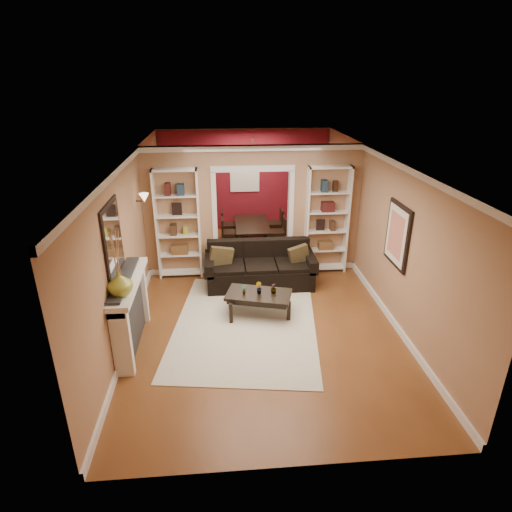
{
  "coord_description": "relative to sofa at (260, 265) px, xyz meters",
  "views": [
    {
      "loc": [
        -0.67,
        -7.38,
        4.0
      ],
      "look_at": [
        -0.1,
        -0.8,
        1.18
      ],
      "focal_mm": 30.0,
      "sensor_mm": 36.0,
      "label": 1
    }
  ],
  "objects": [
    {
      "name": "coffee_table",
      "position": [
        -0.13,
        -1.18,
        -0.22
      ],
      "size": [
        1.25,
        0.89,
        0.43
      ],
      "primitive_type": "cube",
      "rotation": [
        0.0,
        0.0,
        -0.27
      ],
      "color": "black",
      "rests_on": "floor"
    },
    {
      "name": "dining_window",
      "position": [
        -0.08,
        3.48,
        1.12
      ],
      "size": [
        0.78,
        0.03,
        0.98
      ],
      "primitive_type": "cube",
      "color": "#8CA5CC",
      "rests_on": "wall_back"
    },
    {
      "name": "wall_right",
      "position": [
        2.17,
        -0.45,
        0.92
      ],
      "size": [
        0.0,
        8.0,
        8.0
      ],
      "primitive_type": "plane",
      "rotation": [
        1.57,
        0.0,
        -1.57
      ],
      "color": "#A97D59",
      "rests_on": "ground"
    },
    {
      "name": "pillow_right",
      "position": [
        0.78,
        -0.02,
        0.19
      ],
      "size": [
        0.42,
        0.21,
        0.4
      ],
      "primitive_type": "cube",
      "rotation": [
        0.0,
        0.0,
        0.24
      ],
      "color": "brown",
      "rests_on": "sofa"
    },
    {
      "name": "plant_left",
      "position": [
        -0.4,
        -1.18,
        0.08
      ],
      "size": [
        0.11,
        0.09,
        0.18
      ],
      "primitive_type": "imported",
      "rotation": [
        0.0,
        0.0,
        0.28
      ],
      "color": "#336626",
      "rests_on": "coffee_table"
    },
    {
      "name": "dining_chair_nw",
      "position": [
        -0.51,
        2.04,
        -0.03
      ],
      "size": [
        0.4,
        0.4,
        0.81
      ],
      "primitive_type": "cube",
      "rotation": [
        0.0,
        0.0,
        1.57
      ],
      "color": "black",
      "rests_on": "floor"
    },
    {
      "name": "framed_art",
      "position": [
        2.13,
        -1.45,
        1.12
      ],
      "size": [
        0.04,
        0.85,
        1.05
      ],
      "primitive_type": "cube",
      "color": "black",
      "rests_on": "wall_right"
    },
    {
      "name": "mirror",
      "position": [
        -2.31,
        -1.95,
        1.37
      ],
      "size": [
        0.03,
        0.95,
        1.1
      ],
      "primitive_type": "cube",
      "color": "silver",
      "rests_on": "wall_left"
    },
    {
      "name": "red_back_panel",
      "position": [
        -0.08,
        3.52,
        0.89
      ],
      "size": [
        4.44,
        0.04,
        2.64
      ],
      "primitive_type": "cube",
      "color": "maroon",
      "rests_on": "floor"
    },
    {
      "name": "area_rug",
      "position": [
        -0.39,
        -1.47,
        -0.43
      ],
      "size": [
        2.83,
        3.64,
        0.01
      ],
      "primitive_type": "cube",
      "rotation": [
        0.0,
        0.0,
        -0.14
      ],
      "color": "beige",
      "rests_on": "floor"
    },
    {
      "name": "pillow_left",
      "position": [
        -0.78,
        -0.02,
        0.22
      ],
      "size": [
        0.47,
        0.23,
        0.45
      ],
      "primitive_type": "cube",
      "rotation": [
        0.0,
        0.0,
        0.23
      ],
      "color": "brown",
      "rests_on": "sofa"
    },
    {
      "name": "dining_table",
      "position": [
        0.04,
        2.34,
        -0.17
      ],
      "size": [
        1.5,
        0.84,
        0.53
      ],
      "primitive_type": "imported",
      "rotation": [
        0.0,
        0.0,
        1.57
      ],
      "color": "black",
      "rests_on": "floor"
    },
    {
      "name": "wall_back",
      "position": [
        -0.08,
        3.55,
        0.92
      ],
      "size": [
        8.0,
        0.0,
        8.0
      ],
      "primitive_type": "plane",
      "rotation": [
        1.57,
        0.0,
        0.0
      ],
      "color": "#A97D59",
      "rests_on": "ground"
    },
    {
      "name": "bookshelf_right",
      "position": [
        1.47,
        0.58,
        0.72
      ],
      "size": [
        0.9,
        0.3,
        2.3
      ],
      "primitive_type": "cube",
      "color": "white",
      "rests_on": "floor"
    },
    {
      "name": "vase",
      "position": [
        -2.17,
        -2.42,
        0.91
      ],
      "size": [
        0.41,
        0.41,
        0.36
      ],
      "primitive_type": "imported",
      "rotation": [
        0.0,
        0.0,
        0.21
      ],
      "color": "#949E33",
      "rests_on": "fireplace"
    },
    {
      "name": "sofa",
      "position": [
        0.0,
        0.0,
        0.0
      ],
      "size": [
        2.21,
        0.96,
        0.87
      ],
      "primitive_type": "cube",
      "color": "black",
      "rests_on": "floor"
    },
    {
      "name": "plant_center",
      "position": [
        -0.13,
        -1.18,
        0.1
      ],
      "size": [
        0.15,
        0.15,
        0.21
      ],
      "primitive_type": "imported",
      "rotation": [
        0.0,
        0.0,
        2.24
      ],
      "color": "#336626",
      "rests_on": "coffee_table"
    },
    {
      "name": "dining_chair_ne",
      "position": [
        0.59,
        2.04,
        -0.04
      ],
      "size": [
        0.45,
        0.45,
        0.78
      ],
      "primitive_type": "cube",
      "rotation": [
        0.0,
        0.0,
        -1.39
      ],
      "color": "black",
      "rests_on": "floor"
    },
    {
      "name": "partition_wall",
      "position": [
        -0.08,
        0.75,
        0.92
      ],
      "size": [
        4.5,
        0.15,
        2.7
      ],
      "primitive_type": "cube",
      "color": "#A97D59",
      "rests_on": "floor"
    },
    {
      "name": "wall_front",
      "position": [
        -0.08,
        -4.45,
        0.92
      ],
      "size": [
        8.0,
        0.0,
        8.0
      ],
      "primitive_type": "plane",
      "rotation": [
        -1.57,
        0.0,
        0.0
      ],
      "color": "#A97D59",
      "rests_on": "ground"
    },
    {
      "name": "wall_left",
      "position": [
        -2.33,
        -0.45,
        0.92
      ],
      "size": [
        0.0,
        8.0,
        8.0
      ],
      "primitive_type": "plane",
      "rotation": [
        1.57,
        0.0,
        1.57
      ],
      "color": "#A97D59",
      "rests_on": "ground"
    },
    {
      "name": "dining_chair_sw",
      "position": [
        -0.51,
        2.64,
        -0.03
      ],
      "size": [
        0.52,
        0.52,
        0.81
      ],
      "primitive_type": "cube",
      "rotation": [
        0.0,
        0.0,
        1.16
      ],
      "color": "black",
      "rests_on": "floor"
    },
    {
      "name": "chandelier",
      "position": [
        -0.08,
        2.25,
        1.59
      ],
      "size": [
        0.5,
        0.5,
        0.3
      ],
      "primitive_type": "cube",
      "color": "#382419",
      "rests_on": "ceiling"
    },
    {
      "name": "fireplace",
      "position": [
        -2.17,
        -1.95,
        0.15
      ],
      "size": [
        0.32,
        1.7,
        1.16
      ],
      "primitive_type": "cube",
      "color": "white",
      "rests_on": "floor"
    },
    {
      "name": "bookshelf_left",
      "position": [
        -1.63,
        0.58,
        0.72
      ],
      "size": [
        0.9,
        0.3,
        2.3
      ],
      "primitive_type": "cube",
      "color": "white",
      "rests_on": "floor"
    },
    {
      "name": "ceiling",
      "position": [
        -0.08,
        -0.45,
        2.27
      ],
      "size": [
        8.0,
        8.0,
        0.0
      ],
      "primitive_type": "plane",
      "rotation": [
        3.14,
        0.0,
        0.0
      ],
      "color": "white",
      "rests_on": "ground"
    },
    {
      "name": "plant_right",
      "position": [
        0.13,
        -1.18,
        0.09
      ],
      "size": [
        0.14,
        0.14,
        0.19
      ],
      "primitive_type": "imported",
      "rotation": [
        0.0,
        0.0,
        4.31
      ],
      "color": "#336626",
      "rests_on": "coffee_table"
    },
    {
      "name": "dining_chair_se",
      "position": [
        0.59,
        2.64,
        -0.03
      ],
      "size": [
        0.5,
        0.5,
        0.81
      ],
      "primitive_type": "cube",
      "rotation": [
        0.0,
        0.0,
        -1.85
      ],
      "color": "black",
      "rests_on": "floor"
    },
    {
      "name": "floor",
      "position": [
        -0.08,
        -0.45,
        -0.43
      ],
      "size": [
        8.0,
        8.0,
        0.0
      ],
      "primitive_type": "plane",
      "color": "brown",
      "rests_on": "ground"
    },
    {
      "name": "wall_sconce",
      "position": [
        -2.23,
        0.1,
        1.4
      ],
      "size": [
        0.18,
        0.18,
        0.22
      ],
      "primitive_type": "cube",
      "color": "#FFE0A5",
      "rests_on": "wall_left"
    }
  ]
}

